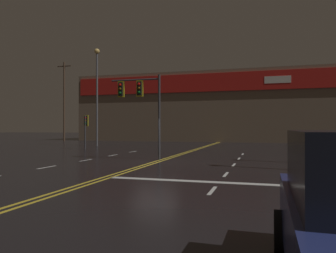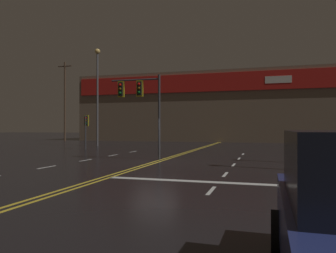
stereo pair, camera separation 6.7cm
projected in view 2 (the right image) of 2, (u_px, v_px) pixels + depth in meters
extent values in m
plane|color=black|center=(155.00, 162.00, 18.09)|extent=(200.00, 200.00, 0.00)
cube|color=gold|center=(152.00, 162.00, 18.14)|extent=(0.12, 60.00, 0.01)
cube|color=gold|center=(157.00, 162.00, 18.05)|extent=(0.12, 60.00, 0.01)
cube|color=silver|center=(47.00, 167.00, 15.88)|extent=(0.12, 1.40, 0.01)
cube|color=silver|center=(86.00, 160.00, 19.33)|extent=(0.12, 1.40, 0.01)
cube|color=silver|center=(113.00, 155.00, 22.78)|extent=(0.12, 1.40, 0.01)
cube|color=silver|center=(133.00, 152.00, 26.23)|extent=(0.12, 1.40, 0.01)
cube|color=silver|center=(211.00, 190.00, 9.96)|extent=(0.12, 1.40, 0.01)
cube|color=silver|center=(225.00, 174.00, 13.41)|extent=(0.12, 1.40, 0.01)
cube|color=silver|center=(234.00, 165.00, 16.86)|extent=(0.12, 1.40, 0.01)
cube|color=silver|center=(239.00, 159.00, 20.31)|extent=(0.12, 1.40, 0.01)
cube|color=silver|center=(243.00, 154.00, 23.75)|extent=(0.12, 1.40, 0.01)
cube|color=silver|center=(218.00, 182.00, 11.45)|extent=(8.27, 0.40, 0.01)
cylinder|color=#38383D|center=(159.00, 117.00, 19.49)|extent=(0.14, 0.14, 5.09)
cylinder|color=#38383D|center=(135.00, 80.00, 19.95)|extent=(3.10, 0.10, 0.10)
cube|color=black|center=(140.00, 89.00, 19.86)|extent=(0.28, 0.24, 0.84)
cube|color=gold|center=(140.00, 89.00, 19.86)|extent=(0.42, 0.08, 0.99)
sphere|color=red|center=(139.00, 84.00, 19.71)|extent=(0.17, 0.17, 0.17)
sphere|color=#543707|center=(139.00, 88.00, 19.70)|extent=(0.17, 0.17, 0.17)
sphere|color=#084513|center=(139.00, 92.00, 19.70)|extent=(0.17, 0.17, 0.17)
cube|color=black|center=(121.00, 89.00, 20.21)|extent=(0.28, 0.24, 0.84)
cube|color=gold|center=(121.00, 89.00, 20.21)|extent=(0.42, 0.08, 0.99)
sphere|color=red|center=(120.00, 85.00, 20.06)|extent=(0.17, 0.17, 0.17)
sphere|color=#543707|center=(120.00, 89.00, 20.06)|extent=(0.17, 0.17, 0.17)
sphere|color=#084513|center=(120.00, 93.00, 20.06)|extent=(0.17, 0.17, 0.17)
cylinder|color=#38383D|center=(85.00, 132.00, 29.16)|extent=(0.13, 0.13, 3.03)
cube|color=black|center=(87.00, 121.00, 29.33)|extent=(0.28, 0.24, 0.84)
cube|color=gold|center=(87.00, 121.00, 29.33)|extent=(0.42, 0.08, 0.99)
sphere|color=red|center=(86.00, 118.00, 29.18)|extent=(0.17, 0.17, 0.17)
sphere|color=#543707|center=(86.00, 121.00, 29.18)|extent=(0.17, 0.17, 0.17)
sphere|color=#084513|center=(86.00, 123.00, 29.18)|extent=(0.17, 0.17, 0.17)
cylinder|color=#59595E|center=(97.00, 99.00, 34.41)|extent=(0.20, 0.20, 9.82)
sphere|color=#F4C666|center=(97.00, 51.00, 34.43)|extent=(0.56, 0.56, 0.56)
cylinder|color=black|center=(278.00, 231.00, 5.04)|extent=(0.23, 0.64, 0.64)
cube|color=#7A6651|center=(224.00, 108.00, 48.19)|extent=(42.30, 10.00, 9.70)
cube|color=red|center=(219.00, 82.00, 43.32)|extent=(41.45, 0.20, 2.42)
cube|color=white|center=(278.00, 80.00, 41.14)|extent=(3.20, 0.16, 0.90)
cylinder|color=#4C3828|center=(65.00, 102.00, 46.94)|extent=(0.26, 0.26, 11.37)
cube|color=#4C3828|center=(65.00, 66.00, 46.96)|extent=(2.20, 0.12, 0.12)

